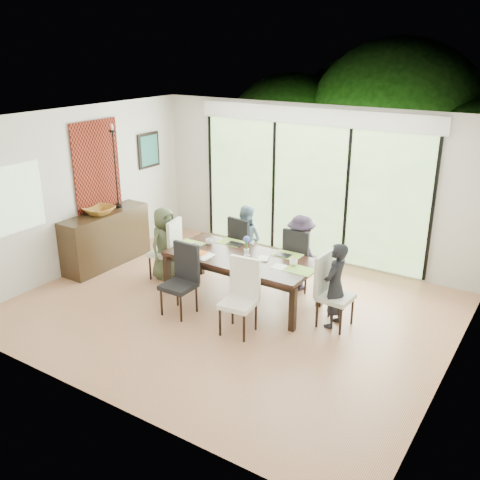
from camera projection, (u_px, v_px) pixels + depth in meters
The scene contains 62 objects.
floor at pixel (231, 310), 7.76m from camera, with size 6.00×5.00×0.01m, color #94583B.
ceiling at pixel (229, 121), 6.82m from camera, with size 6.00×5.00×0.01m, color white.
wall_back at pixel (310, 183), 9.27m from camera, with size 6.00×0.02×2.70m, color beige.
wall_front at pixel (90, 288), 5.31m from camera, with size 6.00×0.02×2.70m, color silver.
wall_left at pixel (79, 190), 8.82m from camera, with size 0.02×5.00×2.70m, color silver.
wall_right at pixel (462, 269), 5.76m from camera, with size 0.02×5.00×2.70m, color silver.
glass_doors at pixel (309, 192), 9.29m from camera, with size 4.20×0.02×2.30m, color #598C3F.
blinds_header at pixel (312, 116), 8.83m from camera, with size 4.40×0.06×0.28m, color white.
mullion_a at pixel (211, 177), 10.35m from camera, with size 0.05×0.04×2.30m, color black.
mullion_b at pixel (274, 187), 9.64m from camera, with size 0.05×0.04×2.30m, color black.
mullion_c at pixel (347, 198), 8.93m from camera, with size 0.05×0.04×2.30m, color black.
mullion_d at pixel (432, 212), 8.21m from camera, with size 0.05×0.04×2.30m, color black.
side_window at pixel (16, 199), 7.80m from camera, with size 0.02×0.90×1.00m, color #8CAD7F.
deck at pixel (327, 243), 10.46m from camera, with size 6.00×1.80×0.10m, color brown.
rail_top at pixel (345, 204), 10.88m from camera, with size 6.00×0.08×0.06m, color brown.
foliage_left at pixel (291, 145), 12.27m from camera, with size 3.20×3.20×3.20m, color #14380F.
foliage_mid at pixel (395, 134), 11.50m from camera, with size 4.00×4.00×4.00m, color #14380F.
foliage_right at pixel (472, 176), 10.15m from camera, with size 2.80×2.80×2.80m, color #14380F.
foliage_far at pixel (362, 134), 12.63m from camera, with size 3.60×3.60×3.60m, color #14380F.
table_top at pixel (242, 258), 7.85m from camera, with size 2.22×1.02×0.06m, color black.
table_apron at pixel (242, 263), 7.88m from camera, with size 2.04×0.83×0.09m, color black.
table_leg_fl at pixel (167, 273), 8.18m from camera, with size 0.08×0.08×0.64m, color black.
table_leg_fr at pixel (293, 309), 7.08m from camera, with size 0.08×0.08×0.64m, color black.
table_leg_bl at pixel (201, 256), 8.86m from camera, with size 0.08×0.08×0.64m, color black.
table_leg_br at pixel (320, 286), 7.76m from camera, with size 0.08×0.08×0.64m, color black.
chair_left_end at pixel (164, 248), 8.67m from camera, with size 0.43×0.43×1.02m, color beige, non-canonical shape.
chair_right_end at pixel (336, 292), 7.14m from camera, with size 0.43×0.43×1.02m, color beige, non-canonical shape.
chair_far_left at pixel (246, 245), 8.81m from camera, with size 0.43×0.43×1.02m, color black, non-canonical shape.
chair_far_right at pixel (301, 257), 8.30m from camera, with size 0.43×0.43×1.02m, color black, non-canonical shape.
chair_near_left at pixel (178, 281), 7.47m from camera, with size 0.43×0.43×1.02m, color black, non-canonical shape.
chair_near_right at pixel (238, 298), 6.97m from camera, with size 0.43×0.43×1.02m, color white, non-canonical shape.
person_left_end at pixel (165, 243), 8.63m from camera, with size 0.56×0.35×1.20m, color #444E34.
person_right_end at pixel (335, 285), 7.12m from camera, with size 0.56×0.35×1.20m, color black.
person_far_left at pixel (246, 240), 8.76m from camera, with size 0.56×0.35×1.20m, color #7193A3.
person_far_right at pixel (301, 252), 8.25m from camera, with size 0.56×0.35×1.20m, color #2B2233.
placemat_left at pixel (190, 244), 8.32m from camera, with size 0.41×0.30×0.01m, color #72A139.
placemat_right at pixel (300, 270), 7.36m from camera, with size 0.41×0.30×0.01m, color #71A139.
placemat_far_l at pixel (231, 242), 8.39m from camera, with size 0.41×0.30×0.01m, color #97BD43.
placemat_far_r at pixel (288, 255), 7.88m from camera, with size 0.41×0.30×0.01m, color #8BAD3E.
placemat_paper at pixel (199, 255), 7.88m from camera, with size 0.41×0.30×0.01m, color white.
tablet_far_l at pixel (235, 244), 8.29m from camera, with size 0.24×0.17×0.01m, color black.
tablet_far_r at pixel (283, 255), 7.86m from camera, with size 0.22×0.16×0.01m, color black.
papers at pixel (282, 267), 7.45m from camera, with size 0.28×0.20×0.00m, color white.
platter_base at pixel (199, 254), 7.88m from camera, with size 0.24×0.24×0.02m, color white.
platter_snacks at pixel (199, 253), 7.87m from camera, with size 0.19×0.19×0.01m, color orange.
vase at pixel (246, 252), 7.84m from camera, with size 0.07×0.07×0.11m, color silver.
hyacinth_stems at pixel (246, 245), 7.80m from camera, with size 0.04×0.04×0.15m, color #337226.
hyacinth_blooms at pixel (246, 239), 7.77m from camera, with size 0.10×0.10×0.10m, color #4D5CC1.
laptop at pixel (192, 246), 8.19m from camera, with size 0.31×0.20×0.02m, color silver.
cup_a at pixel (209, 241), 8.30m from camera, with size 0.11×0.11×0.09m, color white.
cup_b at pixel (247, 258), 7.67m from camera, with size 0.09×0.09×0.09m, color white.
cup_c at pixel (293, 263), 7.50m from camera, with size 0.11×0.11×0.09m, color white.
book at pixel (258, 258), 7.75m from camera, with size 0.15×0.21×0.02m, color white.
sideboard at pixel (106, 239), 9.21m from camera, with size 0.47×1.67×0.94m, color black.
bowl at pixel (99, 211), 8.95m from camera, with size 0.50×0.50×0.12m, color brown.
candlestick_base at pixel (119, 206), 9.31m from camera, with size 0.10×0.10×0.04m, color black.
candlestick_shaft at pixel (116, 169), 9.09m from camera, with size 0.03×0.03×1.30m, color black.
candlestick_pan at pixel (112, 131), 8.86m from camera, with size 0.10×0.10×0.03m, color black.
candle at pixel (112, 127), 8.84m from camera, with size 0.04×0.04×0.10m, color silver.
tapestry at pixel (97, 165), 8.99m from camera, with size 0.02×1.00×1.50m, color maroon.
art_frame at pixel (149, 150), 10.00m from camera, with size 0.03×0.55×0.65m, color black.
art_canvas at pixel (149, 150), 9.99m from camera, with size 0.01×0.45×0.55m, color #1A5451.
Camera 1 is at (3.86, -5.75, 3.64)m, focal length 40.00 mm.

